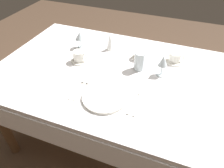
{
  "coord_description": "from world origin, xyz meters",
  "views": [
    {
      "loc": [
        0.36,
        -1.12,
        1.62
      ],
      "look_at": [
        -0.01,
        -0.16,
        0.76
      ],
      "focal_mm": 33.63,
      "sensor_mm": 36.0,
      "label": 1
    }
  ],
  "objects_px": {
    "wine_glass_left": "(163,62)",
    "drink_tumbler": "(139,62)",
    "dinner_knife": "(132,103)",
    "spoon_soup": "(139,101)",
    "wine_glass_centre": "(80,36)",
    "coffee_cup_left": "(79,56)",
    "coffee_cup_right": "(140,54)",
    "napkin_folded": "(110,42)",
    "fork_inner": "(78,88)",
    "fork_outer": "(82,89)",
    "dinner_plate": "(105,97)",
    "coffee_cup_far": "(175,57)"
  },
  "relations": [
    {
      "from": "wine_glass_left",
      "to": "drink_tumbler",
      "type": "bearing_deg",
      "value": 176.36
    },
    {
      "from": "dinner_knife",
      "to": "spoon_soup",
      "type": "relative_size",
      "value": 1.0
    },
    {
      "from": "wine_glass_left",
      "to": "wine_glass_centre",
      "type": "bearing_deg",
      "value": 169.01
    },
    {
      "from": "spoon_soup",
      "to": "coffee_cup_left",
      "type": "xyz_separation_m",
      "value": [
        -0.53,
        0.25,
        0.04
      ]
    },
    {
      "from": "wine_glass_centre",
      "to": "drink_tumbler",
      "type": "xyz_separation_m",
      "value": [
        0.53,
        -0.12,
        -0.04
      ]
    },
    {
      "from": "coffee_cup_left",
      "to": "dinner_knife",
      "type": "bearing_deg",
      "value": -29.46
    },
    {
      "from": "spoon_soup",
      "to": "coffee_cup_right",
      "type": "distance_m",
      "value": 0.48
    },
    {
      "from": "napkin_folded",
      "to": "fork_inner",
      "type": "bearing_deg",
      "value": -91.38
    },
    {
      "from": "fork_outer",
      "to": "wine_glass_left",
      "type": "relative_size",
      "value": 1.38
    },
    {
      "from": "spoon_soup",
      "to": "wine_glass_left",
      "type": "xyz_separation_m",
      "value": [
        0.07,
        0.31,
        0.1
      ]
    },
    {
      "from": "wine_glass_centre",
      "to": "coffee_cup_left",
      "type": "bearing_deg",
      "value": -65.97
    },
    {
      "from": "dinner_knife",
      "to": "wine_glass_centre",
      "type": "relative_size",
      "value": 1.52
    },
    {
      "from": "dinner_plate",
      "to": "fork_inner",
      "type": "height_order",
      "value": "dinner_plate"
    },
    {
      "from": "fork_outer",
      "to": "coffee_cup_far",
      "type": "height_order",
      "value": "coffee_cup_far"
    },
    {
      "from": "napkin_folded",
      "to": "spoon_soup",
      "type": "bearing_deg",
      "value": -52.83
    },
    {
      "from": "spoon_soup",
      "to": "napkin_folded",
      "type": "distance_m",
      "value": 0.63
    },
    {
      "from": "dinner_knife",
      "to": "drink_tumbler",
      "type": "distance_m",
      "value": 0.36
    },
    {
      "from": "dinner_knife",
      "to": "coffee_cup_far",
      "type": "distance_m",
      "value": 0.56
    },
    {
      "from": "dinner_knife",
      "to": "wine_glass_left",
      "type": "xyz_separation_m",
      "value": [
        0.1,
        0.34,
        0.1
      ]
    },
    {
      "from": "coffee_cup_right",
      "to": "wine_glass_left",
      "type": "height_order",
      "value": "wine_glass_left"
    },
    {
      "from": "dinner_knife",
      "to": "coffee_cup_left",
      "type": "bearing_deg",
      "value": 150.54
    },
    {
      "from": "dinner_plate",
      "to": "wine_glass_centre",
      "type": "distance_m",
      "value": 0.65
    },
    {
      "from": "coffee_cup_far",
      "to": "wine_glass_centre",
      "type": "height_order",
      "value": "wine_glass_centre"
    },
    {
      "from": "coffee_cup_left",
      "to": "fork_outer",
      "type": "bearing_deg",
      "value": -58.91
    },
    {
      "from": "dinner_plate",
      "to": "dinner_knife",
      "type": "distance_m",
      "value": 0.17
    },
    {
      "from": "drink_tumbler",
      "to": "coffee_cup_right",
      "type": "bearing_deg",
      "value": 101.87
    },
    {
      "from": "napkin_folded",
      "to": "wine_glass_left",
      "type": "bearing_deg",
      "value": -22.93
    },
    {
      "from": "spoon_soup",
      "to": "wine_glass_centre",
      "type": "relative_size",
      "value": 1.53
    },
    {
      "from": "coffee_cup_far",
      "to": "wine_glass_centre",
      "type": "distance_m",
      "value": 0.76
    },
    {
      "from": "wine_glass_centre",
      "to": "fork_outer",
      "type": "bearing_deg",
      "value": -61.63
    },
    {
      "from": "fork_outer",
      "to": "coffee_cup_right",
      "type": "distance_m",
      "value": 0.55
    },
    {
      "from": "coffee_cup_far",
      "to": "wine_glass_left",
      "type": "bearing_deg",
      "value": -107.82
    },
    {
      "from": "dinner_plate",
      "to": "coffee_cup_right",
      "type": "distance_m",
      "value": 0.52
    },
    {
      "from": "dinner_knife",
      "to": "wine_glass_centre",
      "type": "distance_m",
      "value": 0.76
    },
    {
      "from": "coffee_cup_far",
      "to": "wine_glass_centre",
      "type": "bearing_deg",
      "value": -175.3
    },
    {
      "from": "dinner_plate",
      "to": "coffee_cup_far",
      "type": "bearing_deg",
      "value": 59.06
    },
    {
      "from": "coffee_cup_right",
      "to": "coffee_cup_far",
      "type": "height_order",
      "value": "coffee_cup_far"
    },
    {
      "from": "wine_glass_left",
      "to": "napkin_folded",
      "type": "xyz_separation_m",
      "value": [
        -0.45,
        0.19,
        -0.03
      ]
    },
    {
      "from": "fork_inner",
      "to": "coffee_cup_far",
      "type": "relative_size",
      "value": 1.86
    },
    {
      "from": "coffee_cup_left",
      "to": "wine_glass_left",
      "type": "relative_size",
      "value": 0.73
    },
    {
      "from": "coffee_cup_far",
      "to": "drink_tumbler",
      "type": "height_order",
      "value": "drink_tumbler"
    },
    {
      "from": "coffee_cup_far",
      "to": "dinner_knife",
      "type": "bearing_deg",
      "value": -107.22
    },
    {
      "from": "dinner_plate",
      "to": "fork_outer",
      "type": "bearing_deg",
      "value": 172.0
    },
    {
      "from": "coffee_cup_far",
      "to": "fork_outer",
      "type": "bearing_deg",
      "value": -133.02
    },
    {
      "from": "fork_outer",
      "to": "fork_inner",
      "type": "bearing_deg",
      "value": 179.51
    },
    {
      "from": "spoon_soup",
      "to": "fork_outer",
      "type": "bearing_deg",
      "value": -175.38
    },
    {
      "from": "dinner_plate",
      "to": "coffee_cup_left",
      "type": "distance_m",
      "value": 0.45
    },
    {
      "from": "coffee_cup_left",
      "to": "coffee_cup_far",
      "type": "xyz_separation_m",
      "value": [
        0.67,
        0.25,
        -0.01
      ]
    },
    {
      "from": "coffee_cup_right",
      "to": "coffee_cup_far",
      "type": "relative_size",
      "value": 0.95
    },
    {
      "from": "coffee_cup_far",
      "to": "napkin_folded",
      "type": "distance_m",
      "value": 0.52
    }
  ]
}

